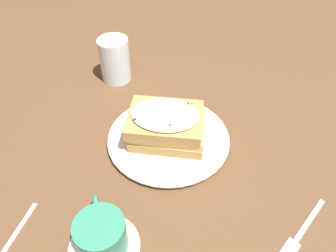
% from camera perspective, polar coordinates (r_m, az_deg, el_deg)
% --- Properties ---
extents(ground_plane, '(2.40, 2.40, 0.00)m').
position_cam_1_polar(ground_plane, '(0.72, -0.68, -3.41)').
color(ground_plane, brown).
extents(dinner_plate, '(0.27, 0.27, 0.02)m').
position_cam_1_polar(dinner_plate, '(0.72, 0.00, -2.08)').
color(dinner_plate, silver).
rests_on(dinner_plate, ground_plane).
extents(sandwich, '(0.18, 0.20, 0.07)m').
position_cam_1_polar(sandwich, '(0.69, -0.22, 0.21)').
color(sandwich, '#B2844C').
rests_on(sandwich, dinner_plate).
extents(teacup_with_saucer, '(0.12, 0.12, 0.07)m').
position_cam_1_polar(teacup_with_saucer, '(0.57, -11.47, -18.37)').
color(teacup_with_saucer, white).
rests_on(teacup_with_saucer, ground_plane).
extents(water_glass, '(0.08, 0.08, 0.12)m').
position_cam_1_polar(water_glass, '(0.89, -9.25, 11.31)').
color(water_glass, silver).
rests_on(water_glass, ground_plane).
extents(fork, '(0.18, 0.04, 0.00)m').
position_cam_1_polar(fork, '(0.63, 21.29, -18.21)').
color(fork, silver).
rests_on(fork, ground_plane).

